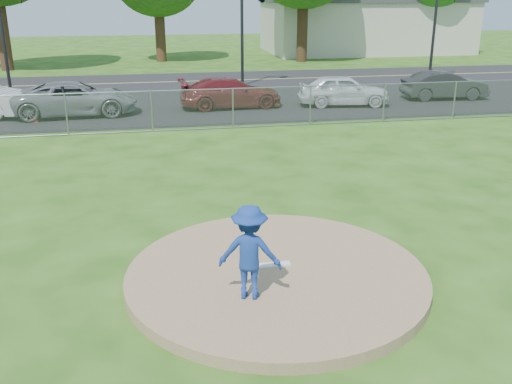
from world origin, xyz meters
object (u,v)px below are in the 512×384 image
traffic_cone (33,114)px  parked_car_charcoal (445,85)px  traffic_signal_right (439,20)px  parked_car_pearl (343,90)px  parked_car_darkred (231,93)px  traffic_signal_left (6,24)px  commercial_building (365,25)px  parked_car_gray (75,99)px  pitcher (250,252)px

traffic_cone → parked_car_charcoal: 18.51m
traffic_signal_right → parked_car_pearl: traffic_signal_right is taller
parked_car_charcoal → parked_car_pearl: bearing=100.5°
parked_car_darkred → parked_car_pearl: 5.08m
traffic_signal_left → parked_car_pearl: 16.83m
commercial_building → traffic_cone: 32.65m
parked_car_pearl → parked_car_gray: bearing=98.2°
parked_car_darkred → parked_car_charcoal: bearing=-92.1°
traffic_signal_right → pitcher: bearing=-123.1°
parked_car_pearl → parked_car_charcoal: 5.31m
parked_car_darkred → parked_car_charcoal: same height
traffic_signal_left → parked_car_darkred: traffic_signal_left is taller
traffic_signal_right → parked_car_charcoal: (-2.43, -5.82, -2.70)m
parked_car_gray → traffic_signal_right: bearing=-74.9°
traffic_signal_left → pitcher: bearing=-70.4°
traffic_cone → parked_car_charcoal: (18.43, 1.66, 0.34)m
traffic_signal_left → pitcher: 24.32m
commercial_building → parked_car_darkred: size_ratio=3.65×
parked_car_darkred → traffic_cone: bearing=97.1°
commercial_building → traffic_signal_left: size_ratio=2.93×
pitcher → traffic_cone: bearing=-51.4°
commercial_building → parked_car_pearl: (-9.46, -22.48, -1.46)m
traffic_signal_right → parked_car_darkred: (-12.75, -6.00, -2.70)m
commercial_building → traffic_signal_right: traffic_signal_right is taller
pitcher → traffic_signal_right: bearing=-105.8°
parked_car_gray → parked_car_darkred: (6.55, 0.45, -0.04)m
pitcher → parked_car_gray: size_ratio=0.32×
traffic_signal_left → parked_car_charcoal: (20.57, -5.82, -2.70)m
traffic_signal_left → parked_car_gray: (3.69, -6.46, -2.66)m
commercial_building → traffic_cone: size_ratio=25.97×
commercial_building → traffic_signal_right: size_ratio=2.93×
parked_car_darkred → parked_car_charcoal: (10.32, 0.19, -0.00)m
traffic_signal_left → traffic_cone: traffic_signal_left is taller
parked_car_charcoal → parked_car_darkred: bearing=94.3°
parked_car_gray → parked_car_pearl: (11.61, -0.02, -0.00)m
traffic_cone → parked_car_pearl: parked_car_pearl is taller
traffic_cone → pitcher: bearing=-68.6°
traffic_cone → parked_car_charcoal: size_ratio=0.16×
parked_car_gray → pitcher: bearing=-168.2°
pitcher → parked_car_charcoal: pitcher is taller
commercial_building → parked_car_gray: size_ratio=3.30×
parked_car_pearl → pitcher: bearing=164.6°
traffic_cone → parked_car_darkred: bearing=10.3°
pitcher → parked_car_pearl: size_ratio=0.39×
commercial_building → parked_car_darkred: bearing=-123.4°
traffic_signal_left → parked_car_gray: size_ratio=1.13×
parked_car_gray → parked_car_charcoal: bearing=-91.2°
parked_car_gray → parked_car_darkred: size_ratio=1.11×
traffic_signal_left → parked_car_charcoal: bearing=-15.8°
commercial_building → parked_car_charcoal: (-4.19, -21.82, -1.50)m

